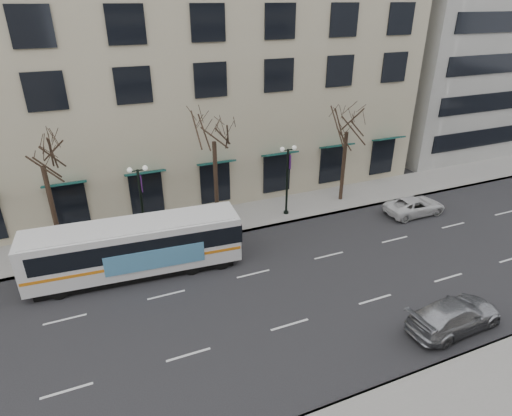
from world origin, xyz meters
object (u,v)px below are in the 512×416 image
lamp_post_left (142,201)px  white_pickup (415,206)px  tree_far_left (39,150)px  lamp_post_right (287,177)px  tree_far_mid (213,127)px  silver_car (455,315)px  tree_far_right (348,119)px  city_bus (136,246)px

lamp_post_left → white_pickup: lamp_post_left is taller
tree_far_left → lamp_post_right: (15.01, -0.60, -3.75)m
tree_far_mid → lamp_post_right: bearing=-6.8°
lamp_post_left → silver_car: lamp_post_left is taller
tree_far_left → tree_far_right: size_ratio=1.03×
lamp_post_left → lamp_post_right: size_ratio=1.00×
lamp_post_right → white_pickup: 9.62m
lamp_post_right → white_pickup: (8.70, -3.40, -2.31)m
lamp_post_left → tree_far_left: bearing=173.2°
tree_far_left → silver_car: tree_far_left is taller
tree_far_right → white_pickup: bearing=-47.2°
white_pickup → city_bus: bearing=90.1°
tree_far_right → white_pickup: tree_far_right is taller
tree_far_left → lamp_post_right: size_ratio=1.60×
tree_far_mid → lamp_post_right: tree_far_mid is taller
lamp_post_left → lamp_post_right: bearing=0.0°
white_pickup → tree_far_mid: bearing=74.4°
tree_far_left → lamp_post_left: tree_far_left is taller
tree_far_mid → lamp_post_right: 6.41m
lamp_post_right → silver_car: size_ratio=1.05×
tree_far_mid → silver_car: bearing=-63.5°
tree_far_right → tree_far_mid: bearing=180.0°
white_pickup → lamp_post_left: bearing=80.3°
tree_far_left → city_bus: bearing=-43.4°
tree_far_left → lamp_post_left: bearing=-6.8°
tree_far_mid → white_pickup: tree_far_mid is taller
tree_far_mid → tree_far_right: bearing=-0.0°
tree_far_right → lamp_post_left: (-14.99, -0.60, -3.48)m
city_bus → silver_car: city_bus is taller
lamp_post_right → silver_car: bearing=-81.3°
lamp_post_left → city_bus: (-0.96, -3.23, -1.21)m
lamp_post_right → tree_far_right: bearing=6.9°
silver_car → white_pickup: size_ratio=1.10×
lamp_post_left → silver_car: size_ratio=1.05×
tree_far_right → silver_car: bearing=-101.5°
lamp_post_right → silver_car: (2.09, -13.64, -2.22)m
tree_far_left → tree_far_right: 20.00m
tree_far_right → city_bus: 17.06m
lamp_post_right → silver_car: lamp_post_right is taller
lamp_post_right → city_bus: (-10.96, -3.23, -1.21)m
city_bus → white_pickup: size_ratio=2.62×
tree_far_mid → lamp_post_left: size_ratio=1.64×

